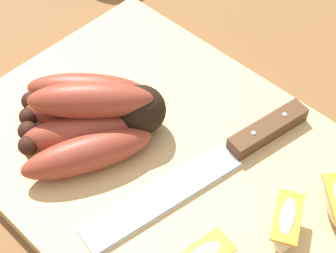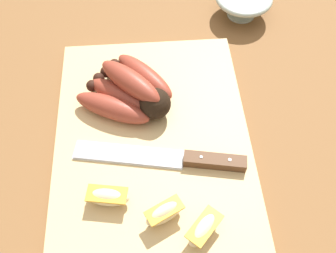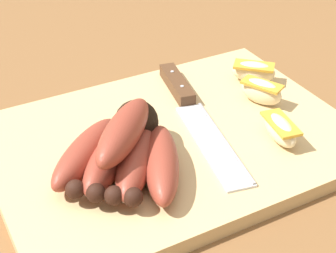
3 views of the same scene
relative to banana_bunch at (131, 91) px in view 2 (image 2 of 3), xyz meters
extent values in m
plane|color=brown|center=(-0.06, -0.02, -0.05)|extent=(6.00, 6.00, 0.00)
cube|color=tan|center=(-0.08, -0.03, -0.04)|extent=(0.45, 0.33, 0.02)
sphere|color=black|center=(-0.03, -0.04, 0.00)|extent=(0.05, 0.05, 0.05)
ellipsoid|color=brown|center=(0.04, -0.02, -0.01)|extent=(0.13, 0.12, 0.04)
sphere|color=black|center=(0.07, 0.03, -0.01)|extent=(0.02, 0.02, 0.02)
ellipsoid|color=brown|center=(0.02, 0.00, -0.01)|extent=(0.12, 0.13, 0.04)
sphere|color=black|center=(0.05, 0.05, -0.01)|extent=(0.02, 0.02, 0.02)
ellipsoid|color=brown|center=(-0.01, 0.01, -0.01)|extent=(0.11, 0.14, 0.04)
sphere|color=black|center=(0.04, 0.06, -0.01)|extent=(0.02, 0.02, 0.02)
ellipsoid|color=brown|center=(-0.03, 0.03, -0.01)|extent=(0.09, 0.14, 0.04)
sphere|color=black|center=(0.02, 0.07, -0.01)|extent=(0.02, 0.02, 0.02)
ellipsoid|color=brown|center=(0.00, 0.00, 0.03)|extent=(0.12, 0.12, 0.04)
cube|color=silver|center=(-0.11, 0.01, -0.02)|extent=(0.07, 0.18, 0.00)
cube|color=#99999E|center=(-0.13, 0.01, -0.02)|extent=(0.04, 0.17, 0.00)
cube|color=#51331E|center=(-0.14, -0.13, -0.02)|extent=(0.04, 0.10, 0.02)
cylinder|color=#B2B2B7|center=(-0.14, -0.15, -0.01)|extent=(0.01, 0.01, 0.00)
cylinder|color=#B2B2B7|center=(-0.14, -0.11, -0.01)|extent=(0.01, 0.01, 0.00)
ellipsoid|color=beige|center=(-0.22, -0.04, -0.01)|extent=(0.05, 0.06, 0.04)
cube|color=gold|center=(-0.22, -0.04, 0.00)|extent=(0.05, 0.06, 0.00)
ellipsoid|color=beige|center=(-0.19, 0.04, -0.01)|extent=(0.04, 0.07, 0.03)
cube|color=gold|center=(-0.19, 0.04, 0.00)|extent=(0.04, 0.06, 0.00)
ellipsoid|color=beige|center=(-0.25, -0.10, -0.01)|extent=(0.06, 0.06, 0.03)
cube|color=gold|center=(-0.25, -0.10, 0.00)|extent=(0.06, 0.06, 0.00)
cylinder|color=#A8B7AD|center=(0.24, -0.24, -0.04)|extent=(0.06, 0.06, 0.01)
cone|color=#A8B7AD|center=(0.24, -0.24, -0.02)|extent=(0.10, 0.10, 0.05)
camera|label=1|loc=(-0.31, 0.21, 0.43)|focal=56.73mm
camera|label=2|loc=(-0.43, -0.03, 0.52)|focal=41.19mm
camera|label=3|loc=(0.18, 0.45, 0.36)|focal=56.52mm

